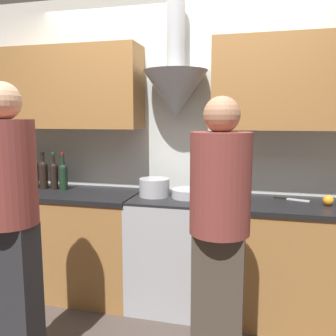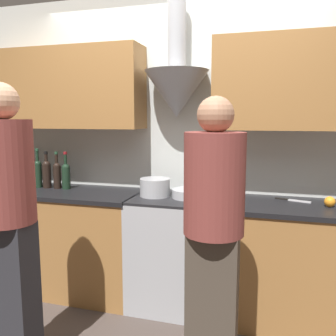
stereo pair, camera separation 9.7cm
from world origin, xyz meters
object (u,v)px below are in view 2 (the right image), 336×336
object	(u,v)px
stove_range	(171,250)
wine_bottle_5	(38,172)
orange_fruit	(330,202)
mixing_bowl	(189,193)
wine_bottle_2	(11,170)
person_foreground_right	(213,238)
stock_pot	(155,187)
person_foreground_left	(7,217)
wine_bottle_1	(2,171)
wine_bottle_6	(47,173)
wine_bottle_8	(66,174)
wine_bottle_7	(57,174)
wine_bottle_4	(28,172)
wine_bottle_3	(19,172)

from	to	relation	value
stove_range	wine_bottle_5	distance (m)	1.42
wine_bottle_5	orange_fruit	world-z (taller)	wine_bottle_5
wine_bottle_5	mixing_bowl	xyz separation A→B (m)	(1.42, -0.04, -0.11)
wine_bottle_2	person_foreground_right	xyz separation A→B (m)	(2.07, -0.98, -0.13)
stock_pot	person_foreground_left	bearing A→B (deg)	-118.93
wine_bottle_1	stove_range	bearing A→B (deg)	-1.72
wine_bottle_1	wine_bottle_6	xyz separation A→B (m)	(0.49, 0.00, 0.00)
mixing_bowl	orange_fruit	size ratio (longest dim) A/B	3.46
stove_range	wine_bottle_2	distance (m)	1.70
mixing_bowl	person_foreground_right	size ratio (longest dim) A/B	0.16
wine_bottle_1	orange_fruit	size ratio (longest dim) A/B	4.53
wine_bottle_8	stock_pot	distance (m)	0.86
wine_bottle_7	stock_pot	size ratio (longest dim) A/B	1.35
stove_range	wine_bottle_6	bearing A→B (deg)	177.44
wine_bottle_2	orange_fruit	distance (m)	2.77
stove_range	wine_bottle_7	bearing A→B (deg)	177.10
stove_range	wine_bottle_6	xyz separation A→B (m)	(-1.20, 0.05, 0.59)
wine_bottle_5	wine_bottle_8	bearing A→B (deg)	1.49
wine_bottle_7	orange_fruit	size ratio (longest dim) A/B	4.36
wine_bottle_5	person_foreground_right	bearing A→B (deg)	-28.53
wine_bottle_1	wine_bottle_4	size ratio (longest dim) A/B	0.98
wine_bottle_5	orange_fruit	xyz separation A→B (m)	(2.46, -0.05, -0.10)
stove_range	wine_bottle_8	size ratio (longest dim) A/B	2.71
wine_bottle_8	person_foreground_left	world-z (taller)	person_foreground_left
wine_bottle_8	wine_bottle_1	bearing A→B (deg)	-179.45
wine_bottle_6	mixing_bowl	bearing A→B (deg)	-1.93
wine_bottle_4	wine_bottle_7	size ratio (longest dim) A/B	1.06
wine_bottle_5	wine_bottle_6	size ratio (longest dim) A/B	1.08
orange_fruit	person_foreground_left	xyz separation A→B (m)	(-1.89, -1.03, 0.02)
stove_range	wine_bottle_4	distance (m)	1.51
stock_pot	orange_fruit	bearing A→B (deg)	0.12
wine_bottle_1	wine_bottle_6	bearing A→B (deg)	0.33
wine_bottle_2	wine_bottle_5	xyz separation A→B (m)	(0.31, -0.02, 0.00)
mixing_bowl	person_foreground_left	bearing A→B (deg)	-129.13
wine_bottle_4	mixing_bowl	distance (m)	1.53
wine_bottle_4	person_foreground_right	bearing A→B (deg)	-27.20
wine_bottle_5	person_foreground_left	xyz separation A→B (m)	(0.58, -1.08, -0.08)
wine_bottle_5	stock_pot	size ratio (longest dim) A/B	1.45
wine_bottle_1	stock_pot	xyz separation A→B (m)	(1.55, -0.05, -0.06)
wine_bottle_1	orange_fruit	bearing A→B (deg)	-1.01
wine_bottle_5	orange_fruit	distance (m)	2.47
wine_bottle_3	wine_bottle_8	distance (m)	0.50
orange_fruit	stove_range	bearing A→B (deg)	179.99
stock_pot	person_foreground_right	world-z (taller)	person_foreground_right
stock_pot	mixing_bowl	bearing A→B (deg)	2.36
wine_bottle_3	wine_bottle_6	bearing A→B (deg)	-2.15
wine_bottle_1	orange_fruit	world-z (taller)	wine_bottle_1
wine_bottle_7	orange_fruit	xyz separation A→B (m)	(2.27, -0.06, -0.10)
stove_range	wine_bottle_4	world-z (taller)	wine_bottle_4
person_foreground_right	orange_fruit	bearing A→B (deg)	52.69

